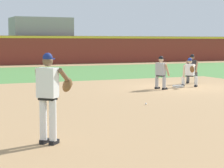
{
  "coord_description": "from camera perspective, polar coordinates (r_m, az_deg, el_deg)",
  "views": [
    {
      "loc": [
        -10.77,
        -16.95,
        2.08
      ],
      "look_at": [
        -5.91,
        -5.92,
        0.91
      ],
      "focal_mm": 70.0,
      "sensor_mm": 36.0,
      "label": 1
    }
  ],
  "objects": [
    {
      "name": "baserunner",
      "position": [
        19.07,
        6.4,
        1.66
      ],
      "size": [
        0.59,
        0.67,
        1.46
      ],
      "color": "black",
      "rests_on": "ground"
    },
    {
      "name": "infield_dirt_patch",
      "position": [
        14.46,
        3.43,
        -2.7
      ],
      "size": [
        18.0,
        18.0,
        0.01
      ],
      "primitive_type": "cube",
      "color": "tan",
      "rests_on": "ground"
    },
    {
      "name": "baseball",
      "position": [
        14.42,
        4.46,
        -2.6
      ],
      "size": [
        0.07,
        0.07,
        0.07
      ],
      "primitive_type": "sphere",
      "color": "white",
      "rests_on": "ground"
    },
    {
      "name": "stadium_seating_block",
      "position": [
        42.8,
        -9.24,
        5.66
      ],
      "size": [
        5.58,
        3.35,
        4.35
      ],
      "color": "gray",
      "rests_on": "ground"
    },
    {
      "name": "ground_plane",
      "position": [
        20.19,
        8.61,
        -0.41
      ],
      "size": [
        160.0,
        160.0,
        0.0
      ],
      "primitive_type": "plane",
      "color": "#518942"
    },
    {
      "name": "outfield_wall",
      "position": [
        40.41,
        -8.34,
        4.54
      ],
      "size": [
        48.0,
        0.54,
        2.6
      ],
      "color": "maroon",
      "rests_on": "ground"
    },
    {
      "name": "first_baseman",
      "position": [
        20.41,
        10.13,
        1.69
      ],
      "size": [
        0.75,
        1.08,
        1.34
      ],
      "color": "black",
      "rests_on": "ground"
    },
    {
      "name": "warning_track_strip",
      "position": [
        38.54,
        -7.52,
        2.44
      ],
      "size": [
        48.0,
        3.2,
        0.01
      ],
      "primitive_type": "cube",
      "color": "tan",
      "rests_on": "ground"
    },
    {
      "name": "umpire",
      "position": [
        21.99,
        10.42,
        2.12
      ],
      "size": [
        0.67,
        0.67,
        1.46
      ],
      "color": "black",
      "rests_on": "ground"
    },
    {
      "name": "first_base_bag",
      "position": [
        20.18,
        8.61,
        -0.28
      ],
      "size": [
        0.38,
        0.38,
        0.09
      ],
      "primitive_type": "cube",
      "color": "white",
      "rests_on": "ground"
    },
    {
      "name": "pitcher",
      "position": [
        8.89,
        -8.19,
        -1.11
      ],
      "size": [
        0.85,
        0.55,
        1.86
      ],
      "color": "black",
      "rests_on": "ground"
    }
  ]
}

